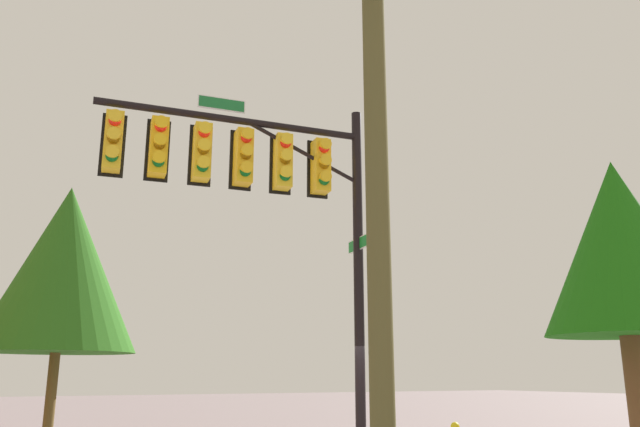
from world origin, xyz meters
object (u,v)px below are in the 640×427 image
Objects in this scene: utility_pole at (378,212)px; tree_mid at (621,248)px; signal_pole_assembly at (252,181)px; tree_near at (64,268)px.

tree_mid is at bearing -163.92° from utility_pole.
signal_pole_assembly is at bearing -26.38° from tree_mid.
tree_near reaches higher than tree_mid.
tree_near is 14.17m from tree_mid.
tree_mid is (-8.76, 11.13, -0.56)m from tree_near.
signal_pole_assembly is at bearing -95.60° from utility_pole.
utility_pole is at bearing 16.08° from tree_mid.
utility_pole is 13.29m from tree_near.
signal_pole_assembly is 5.48m from utility_pole.
utility_pole reaches higher than tree_mid.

